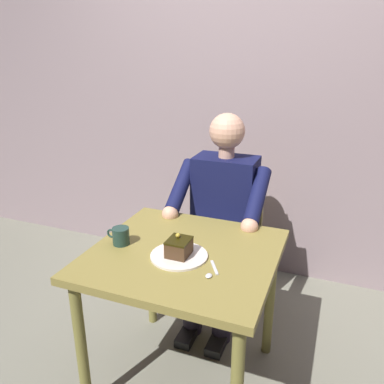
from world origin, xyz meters
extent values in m
plane|color=slate|center=(0.00, 0.00, 0.00)|extent=(14.00, 14.00, 0.00)
cube|color=gray|center=(0.00, -1.26, 1.50)|extent=(6.40, 0.12, 3.00)
cube|color=olive|center=(0.00, 0.00, 0.71)|extent=(0.82, 0.79, 0.04)
cylinder|color=olive|center=(0.35, 0.33, 0.35)|extent=(0.05, 0.05, 0.71)
cylinder|color=olive|center=(-0.35, -0.33, 0.35)|extent=(0.05, 0.05, 0.71)
cylinder|color=olive|center=(0.35, -0.33, 0.35)|extent=(0.05, 0.05, 0.71)
cube|color=olive|center=(0.00, -0.66, 0.43)|extent=(0.42, 0.42, 0.04)
cube|color=olive|center=(0.00, -0.85, 0.68)|extent=(0.38, 0.04, 0.45)
cylinder|color=olive|center=(-0.18, -0.48, 0.22)|extent=(0.04, 0.04, 0.43)
cylinder|color=olive|center=(0.18, -0.48, 0.22)|extent=(0.04, 0.04, 0.43)
cylinder|color=olive|center=(-0.18, -0.84, 0.22)|extent=(0.04, 0.04, 0.43)
cylinder|color=olive|center=(0.18, -0.84, 0.22)|extent=(0.04, 0.04, 0.43)
cube|color=#11153D|center=(0.00, -0.64, 0.73)|extent=(0.36, 0.22, 0.55)
sphere|color=#DFA486|center=(0.00, -0.64, 1.15)|extent=(0.20, 0.20, 0.20)
cylinder|color=#DFA486|center=(0.00, -0.64, 1.03)|extent=(0.09, 0.09, 0.06)
cylinder|color=#11153D|center=(-0.22, -0.50, 0.85)|extent=(0.08, 0.33, 0.26)
sphere|color=#DFA486|center=(-0.22, -0.34, 0.74)|extent=(0.09, 0.09, 0.09)
cylinder|color=#11153D|center=(0.22, -0.50, 0.85)|extent=(0.08, 0.33, 0.26)
sphere|color=#DFA486|center=(0.22, -0.34, 0.74)|extent=(0.09, 0.09, 0.09)
cylinder|color=#312A38|center=(-0.09, -0.52, 0.43)|extent=(0.13, 0.38, 0.14)
cylinder|color=#312A38|center=(0.09, -0.52, 0.43)|extent=(0.13, 0.38, 0.14)
cylinder|color=#312A38|center=(-0.09, -0.34, 0.21)|extent=(0.11, 0.11, 0.41)
cube|color=black|center=(-0.09, -0.28, 0.03)|extent=(0.09, 0.22, 0.05)
cylinder|color=#312A38|center=(0.09, -0.34, 0.21)|extent=(0.11, 0.11, 0.41)
cube|color=black|center=(0.09, -0.28, 0.03)|extent=(0.09, 0.22, 0.05)
cylinder|color=silver|center=(0.00, 0.05, 0.73)|extent=(0.25, 0.25, 0.01)
cube|color=#462E1B|center=(0.00, 0.05, 0.77)|extent=(0.09, 0.11, 0.07)
cube|color=black|center=(0.00, 0.05, 0.81)|extent=(0.10, 0.11, 0.01)
sphere|color=gold|center=(0.01, 0.04, 0.82)|extent=(0.02, 0.02, 0.02)
cylinder|color=#1E3932|center=(0.30, 0.04, 0.77)|extent=(0.08, 0.08, 0.08)
torus|color=#1E3932|center=(0.35, 0.04, 0.77)|extent=(0.05, 0.01, 0.05)
cylinder|color=black|center=(0.30, 0.04, 0.80)|extent=(0.07, 0.07, 0.01)
cube|color=silver|center=(-0.17, 0.09, 0.73)|extent=(0.07, 0.10, 0.01)
ellipsoid|color=silver|center=(-0.17, 0.16, 0.73)|extent=(0.03, 0.04, 0.01)
camera|label=1|loc=(-0.60, 1.43, 1.58)|focal=36.37mm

